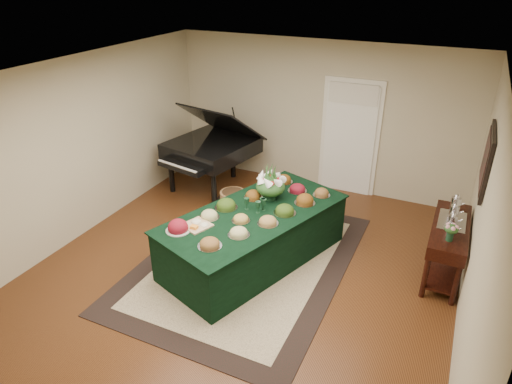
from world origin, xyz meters
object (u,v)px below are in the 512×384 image
at_px(mahogany_sideboard, 449,237).
at_px(buffet_table, 254,236).
at_px(floral_centerpiece, 271,183).
at_px(grand_piano, 211,148).

bearing_deg(mahogany_sideboard, buffet_table, -163.06).
relative_size(floral_centerpiece, mahogany_sideboard, 0.32).
bearing_deg(mahogany_sideboard, grand_piano, 166.23).
bearing_deg(floral_centerpiece, mahogany_sideboard, 6.87).
height_order(buffet_table, mahogany_sideboard, mahogany_sideboard).
xyz_separation_m(grand_piano, mahogany_sideboard, (4.19, -1.03, -0.20)).
bearing_deg(buffet_table, floral_centerpiece, 84.89).
height_order(grand_piano, mahogany_sideboard, grand_piano).
height_order(floral_centerpiece, mahogany_sideboard, floral_centerpiece).
distance_m(grand_piano, mahogany_sideboard, 4.32).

